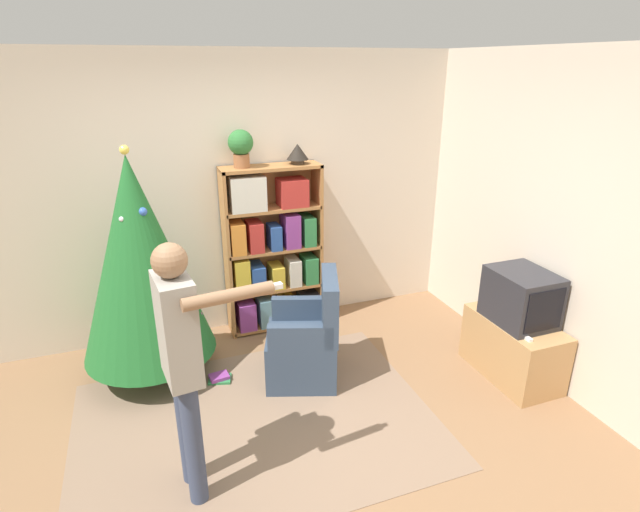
{
  "coord_description": "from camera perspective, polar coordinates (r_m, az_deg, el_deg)",
  "views": [
    {
      "loc": [
        -0.71,
        -2.57,
        2.48
      ],
      "look_at": [
        0.55,
        0.86,
        1.05
      ],
      "focal_mm": 28.0,
      "sensor_mm": 36.0,
      "label": 1
    }
  ],
  "objects": [
    {
      "name": "area_rug",
      "position": [
        3.89,
        -7.21,
        -18.43
      ],
      "size": [
        2.56,
        1.89,
        0.01
      ],
      "color": "#7F6651",
      "rests_on": "ground_plane"
    },
    {
      "name": "tv_stand",
      "position": [
        4.52,
        21.17,
        -9.77
      ],
      "size": [
        0.44,
        0.82,
        0.51
      ],
      "color": "tan",
      "rests_on": "ground_plane"
    },
    {
      "name": "book_pile_near_tree",
      "position": [
        4.35,
        -11.41,
        -13.51
      ],
      "size": [
        0.21,
        0.18,
        0.05
      ],
      "color": "#2D7A42",
      "rests_on": "ground_plane"
    },
    {
      "name": "game_remote",
      "position": [
        4.15,
        22.45,
        -8.56
      ],
      "size": [
        0.04,
        0.12,
        0.02
      ],
      "color": "white",
      "rests_on": "tv_stand"
    },
    {
      "name": "wall_right",
      "position": [
        4.15,
        28.25,
        2.22
      ],
      "size": [
        0.1,
        8.0,
        2.6
      ],
      "color": "beige",
      "rests_on": "ground_plane"
    },
    {
      "name": "television",
      "position": [
        4.3,
        22.01,
        -4.39
      ],
      "size": [
        0.42,
        0.52,
        0.43
      ],
      "color": "#28282D",
      "rests_on": "tv_stand"
    },
    {
      "name": "wall_back",
      "position": [
        4.74,
        -11.01,
        6.54
      ],
      "size": [
        8.0,
        0.1,
        2.6
      ],
      "color": "beige",
      "rests_on": "ground_plane"
    },
    {
      "name": "table_lamp",
      "position": [
        4.61,
        -2.59,
        11.73
      ],
      "size": [
        0.2,
        0.2,
        0.18
      ],
      "color": "#473828",
      "rests_on": "bookshelf"
    },
    {
      "name": "standing_person",
      "position": [
        2.92,
        -15.46,
        -10.86
      ],
      "size": [
        0.67,
        0.47,
        1.62
      ],
      "rotation": [
        0.0,
        0.0,
        -1.45
      ],
      "color": "#38425B",
      "rests_on": "ground_plane"
    },
    {
      "name": "bookshelf",
      "position": [
        4.77,
        -5.5,
        0.43
      ],
      "size": [
        0.92,
        0.28,
        1.61
      ],
      "color": "#A8703D",
      "rests_on": "ground_plane"
    },
    {
      "name": "ground_plane",
      "position": [
        3.64,
        -3.73,
        -21.63
      ],
      "size": [
        14.0,
        14.0,
        0.0
      ],
      "primitive_type": "plane",
      "color": "#846042"
    },
    {
      "name": "potted_plant",
      "position": [
        4.47,
        -9.05,
        12.34
      ],
      "size": [
        0.22,
        0.22,
        0.33
      ],
      "color": "#935B38",
      "rests_on": "bookshelf"
    },
    {
      "name": "armchair",
      "position": [
        4.16,
        -1.54,
        -9.91
      ],
      "size": [
        0.72,
        0.72,
        0.92
      ],
      "rotation": [
        0.0,
        0.0,
        -1.9
      ],
      "color": "#334256",
      "rests_on": "ground_plane"
    },
    {
      "name": "christmas_tree",
      "position": [
        4.14,
        -19.9,
        -0.46
      ],
      "size": [
        1.05,
        1.05,
        1.92
      ],
      "color": "#4C3323",
      "rests_on": "ground_plane"
    }
  ]
}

